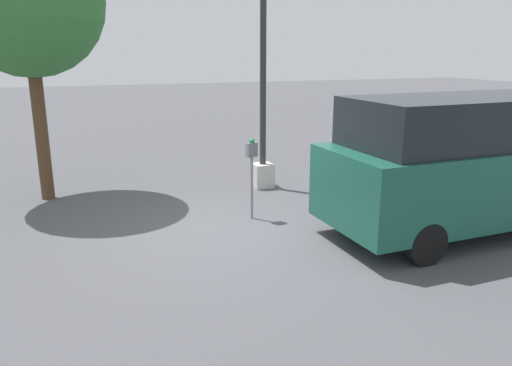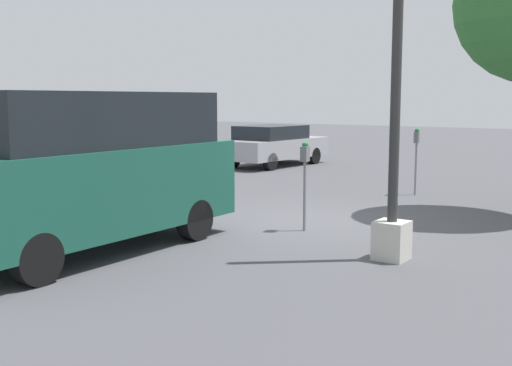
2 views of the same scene
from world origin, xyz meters
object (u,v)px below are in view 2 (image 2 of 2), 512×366
object	(u,v)px
car_distant	(274,144)
parking_meter_near	(305,165)
parking_meter_far	(416,146)
parked_van	(83,168)
lamp_post	(394,156)

from	to	relation	value
car_distant	parking_meter_near	bearing A→B (deg)	-141.44
parking_meter_far	car_distant	size ratio (longest dim) A/B	0.37
parking_meter_far	car_distant	xyz separation A→B (m)	(-3.59, -6.42, -0.43)
car_distant	parked_van	bearing A→B (deg)	-157.08
lamp_post	parked_van	distance (m)	4.49
parking_meter_far	parking_meter_near	bearing A→B (deg)	-12.25
parked_van	car_distant	bearing A→B (deg)	-160.69
lamp_post	parking_meter_near	bearing A→B (deg)	-116.26
parking_meter_far	lamp_post	bearing A→B (deg)	6.26
parking_meter_near	parking_meter_far	size ratio (longest dim) A/B	0.98
lamp_post	car_distant	distance (m)	12.86
parking_meter_near	lamp_post	bearing A→B (deg)	51.42
parking_meter_near	parking_meter_far	bearing A→B (deg)	167.75
parking_meter_far	lamp_post	xyz separation A→B (m)	(6.07, 2.04, 0.31)
parking_meter_near	parked_van	world-z (taller)	parked_van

